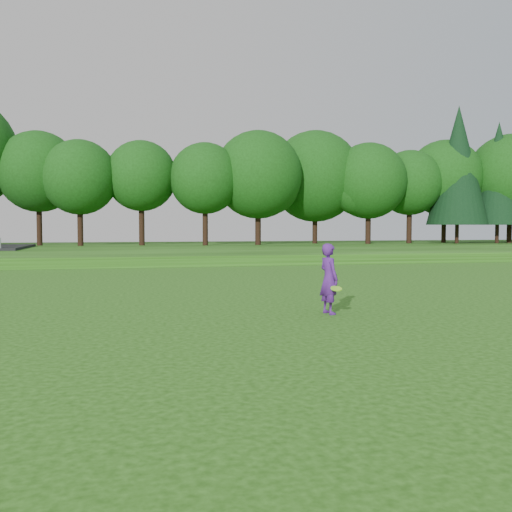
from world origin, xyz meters
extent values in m
plane|color=#1B410C|center=(0.00, 0.00, 0.00)|extent=(140.00, 140.00, 0.00)
cube|color=#1B410C|center=(0.00, 34.00, 0.30)|extent=(130.00, 30.00, 0.60)
cube|color=gray|center=(0.00, 20.00, 0.02)|extent=(130.00, 1.60, 0.04)
imported|color=#501C7F|center=(0.29, 1.32, 0.91)|extent=(0.56, 0.74, 1.82)
cylinder|color=#88E424|center=(0.32, 0.87, 0.70)|extent=(0.29, 0.29, 0.11)
camera|label=1|loc=(-4.80, -12.45, 2.26)|focal=40.00mm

